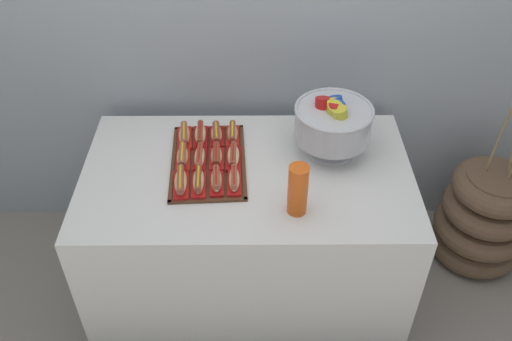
# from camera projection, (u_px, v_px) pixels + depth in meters

# --- Properties ---
(ground_plane) EXTENTS (10.00, 10.00, 0.00)m
(ground_plane) POSITION_uv_depth(u_px,v_px,m) (249.00, 278.00, 2.90)
(ground_plane) COLOR gray
(buffet_table) EXTENTS (1.46, 0.86, 0.75)m
(buffet_table) POSITION_uv_depth(u_px,v_px,m) (248.00, 227.00, 2.64)
(buffet_table) COLOR white
(buffet_table) RESTS_ON ground_plane
(floor_vase) EXTENTS (0.48, 0.48, 1.14)m
(floor_vase) POSITION_uv_depth(u_px,v_px,m) (483.00, 217.00, 2.86)
(floor_vase) COLOR brown
(floor_vase) RESTS_ON ground_plane
(serving_tray) EXTENTS (0.36, 0.54, 0.01)m
(serving_tray) POSITION_uv_depth(u_px,v_px,m) (208.00, 162.00, 2.45)
(serving_tray) COLOR #56331E
(serving_tray) RESTS_ON buffet_table
(hot_dog_0) EXTENTS (0.08, 0.18, 0.06)m
(hot_dog_0) POSITION_uv_depth(u_px,v_px,m) (181.00, 182.00, 2.30)
(hot_dog_0) COLOR red
(hot_dog_0) RESTS_ON serving_tray
(hot_dog_1) EXTENTS (0.07, 0.17, 0.06)m
(hot_dog_1) POSITION_uv_depth(u_px,v_px,m) (199.00, 181.00, 2.31)
(hot_dog_1) COLOR red
(hot_dog_1) RESTS_ON serving_tray
(hot_dog_2) EXTENTS (0.07, 0.16, 0.06)m
(hot_dog_2) POSITION_uv_depth(u_px,v_px,m) (216.00, 181.00, 2.31)
(hot_dog_2) COLOR red
(hot_dog_2) RESTS_ON serving_tray
(hot_dog_3) EXTENTS (0.06, 0.16, 0.06)m
(hot_dog_3) POSITION_uv_depth(u_px,v_px,m) (234.00, 180.00, 2.31)
(hot_dog_3) COLOR red
(hot_dog_3) RESTS_ON serving_tray
(hot_dog_4) EXTENTS (0.07, 0.16, 0.07)m
(hot_dog_4) POSITION_uv_depth(u_px,v_px,m) (183.00, 157.00, 2.43)
(hot_dog_4) COLOR red
(hot_dog_4) RESTS_ON serving_tray
(hot_dog_5) EXTENTS (0.06, 0.17, 0.05)m
(hot_dog_5) POSITION_uv_depth(u_px,v_px,m) (200.00, 157.00, 2.43)
(hot_dog_5) COLOR #B21414
(hot_dog_5) RESTS_ON serving_tray
(hot_dog_6) EXTENTS (0.07, 0.16, 0.06)m
(hot_dog_6) POSITION_uv_depth(u_px,v_px,m) (216.00, 156.00, 2.44)
(hot_dog_6) COLOR red
(hot_dog_6) RESTS_ON serving_tray
(hot_dog_7) EXTENTS (0.07, 0.17, 0.06)m
(hot_dog_7) POSITION_uv_depth(u_px,v_px,m) (233.00, 156.00, 2.44)
(hot_dog_7) COLOR #B21414
(hot_dog_7) RESTS_ON serving_tray
(hot_dog_8) EXTENTS (0.08, 0.18, 0.06)m
(hot_dog_8) POSITION_uv_depth(u_px,v_px,m) (184.00, 136.00, 2.56)
(hot_dog_8) COLOR red
(hot_dog_8) RESTS_ON serving_tray
(hot_dog_9) EXTENTS (0.07, 0.17, 0.06)m
(hot_dog_9) POSITION_uv_depth(u_px,v_px,m) (200.00, 135.00, 2.56)
(hot_dog_9) COLOR #B21414
(hot_dog_9) RESTS_ON serving_tray
(hot_dog_10) EXTENTS (0.08, 0.16, 0.06)m
(hot_dog_10) POSITION_uv_depth(u_px,v_px,m) (216.00, 134.00, 2.56)
(hot_dog_10) COLOR #B21414
(hot_dog_10) RESTS_ON serving_tray
(hot_dog_11) EXTENTS (0.06, 0.16, 0.06)m
(hot_dog_11) POSITION_uv_depth(u_px,v_px,m) (232.00, 134.00, 2.56)
(hot_dog_11) COLOR red
(hot_dog_11) RESTS_ON serving_tray
(punch_bowl) EXTENTS (0.35, 0.35, 0.29)m
(punch_bowl) POSITION_uv_depth(u_px,v_px,m) (333.00, 122.00, 2.41)
(punch_bowl) COLOR silver
(punch_bowl) RESTS_ON buffet_table
(cup_stack) EXTENTS (0.08, 0.08, 0.23)m
(cup_stack) POSITION_uv_depth(u_px,v_px,m) (298.00, 190.00, 2.15)
(cup_stack) COLOR #EA5B19
(cup_stack) RESTS_ON buffet_table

